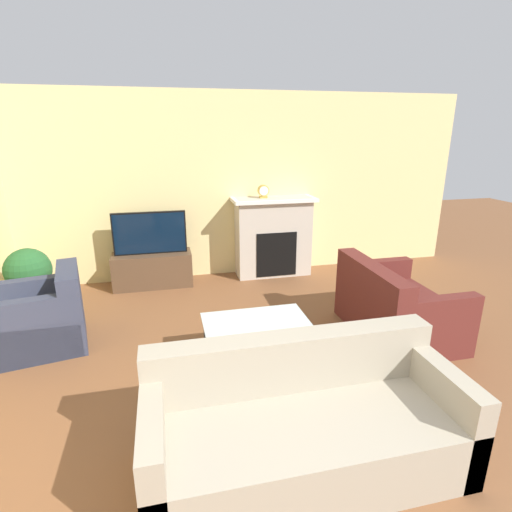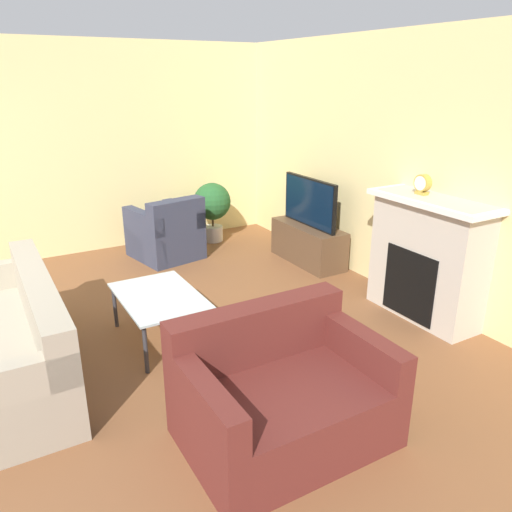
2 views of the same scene
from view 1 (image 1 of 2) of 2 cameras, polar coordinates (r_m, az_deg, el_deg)
wall_back at (r=6.00m, az=-7.85°, el=9.68°), size 8.20×0.06×2.70m
fireplace at (r=6.09m, az=2.46°, el=3.01°), size 1.24×0.47×1.20m
tv_stand at (r=5.92m, az=-14.52°, el=-1.89°), size 1.10×0.42×0.49m
tv at (r=5.76m, az=-14.93°, el=3.19°), size 1.00×0.06×0.60m
couch_sectional at (r=2.87m, az=6.80°, el=-23.08°), size 2.04×0.86×0.82m
couch_loveseat at (r=4.65m, az=19.24°, el=-7.16°), size 0.92×1.29×0.82m
armchair_by_window at (r=4.67m, az=-27.98°, el=-8.06°), size 0.95×0.88×0.82m
coffee_table at (r=3.80m, az=0.11°, el=-10.05°), size 0.99×0.66×0.44m
potted_plant at (r=5.42m, az=-29.71°, el=-2.27°), size 0.52×0.52×0.84m
mantel_clock at (r=5.92m, az=1.05°, el=9.24°), size 0.16×0.07×0.19m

